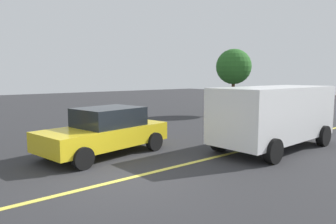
{
  "coord_description": "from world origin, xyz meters",
  "views": [
    {
      "loc": [
        -3.91,
        -6.52,
        2.58
      ],
      "look_at": [
        1.53,
        0.13,
        1.58
      ],
      "focal_mm": 33.18,
      "sensor_mm": 36.0,
      "label": 1
    }
  ],
  "objects_px": {
    "tree_left_verge": "(234,67)",
    "white_van": "(275,113)",
    "car_silver_near_curb": "(292,105)",
    "car_yellow_approaching": "(105,131)"
  },
  "relations": [
    {
      "from": "white_van",
      "to": "car_yellow_approaching",
      "type": "height_order",
      "value": "white_van"
    },
    {
      "from": "tree_left_verge",
      "to": "white_van",
      "type": "bearing_deg",
      "value": -132.32
    },
    {
      "from": "white_van",
      "to": "car_yellow_approaching",
      "type": "xyz_separation_m",
      "value": [
        -5.03,
        3.1,
        -0.49
      ]
    },
    {
      "from": "white_van",
      "to": "car_silver_near_curb",
      "type": "xyz_separation_m",
      "value": [
        7.59,
        3.53,
        -0.43
      ]
    },
    {
      "from": "car_silver_near_curb",
      "to": "tree_left_verge",
      "type": "distance_m",
      "value": 4.39
    },
    {
      "from": "white_van",
      "to": "tree_left_verge",
      "type": "distance_m",
      "value": 9.76
    },
    {
      "from": "car_yellow_approaching",
      "to": "tree_left_verge",
      "type": "height_order",
      "value": "tree_left_verge"
    },
    {
      "from": "white_van",
      "to": "car_silver_near_curb",
      "type": "height_order",
      "value": "white_van"
    },
    {
      "from": "white_van",
      "to": "car_silver_near_curb",
      "type": "distance_m",
      "value": 8.38
    },
    {
      "from": "white_van",
      "to": "tree_left_verge",
      "type": "relative_size",
      "value": 1.22
    }
  ]
}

